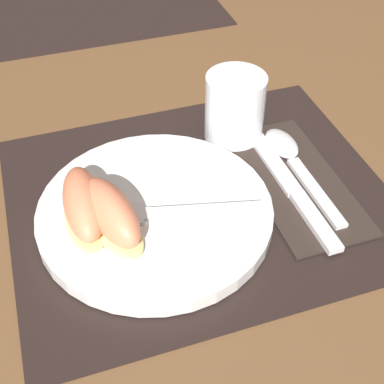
{
  "coord_description": "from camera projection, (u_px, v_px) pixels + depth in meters",
  "views": [
    {
      "loc": [
        -0.14,
        -0.4,
        0.41
      ],
      "look_at": [
        -0.01,
        -0.01,
        0.02
      ],
      "focal_mm": 50.0,
      "sensor_mm": 36.0,
      "label": 1
    }
  ],
  "objects": [
    {
      "name": "ground_plane",
      "position": [
        200.0,
        198.0,
        0.59
      ],
      "size": [
        3.0,
        3.0,
        0.0
      ],
      "primitive_type": "plane",
      "color": "brown"
    },
    {
      "name": "plate",
      "position": [
        155.0,
        213.0,
        0.56
      ],
      "size": [
        0.25,
        0.25,
        0.02
      ],
      "color": "white",
      "rests_on": "placemat"
    },
    {
      "name": "fork",
      "position": [
        152.0,
        214.0,
        0.54
      ],
      "size": [
        0.2,
        0.07,
        0.0
      ],
      "color": "silver",
      "rests_on": "plate"
    },
    {
      "name": "juice_glass",
      "position": [
        235.0,
        111.0,
        0.64
      ],
      "size": [
        0.07,
        0.07,
        0.08
      ],
      "color": "silver",
      "rests_on": "placemat"
    },
    {
      "name": "spoon",
      "position": [
        290.0,
        155.0,
        0.62
      ],
      "size": [
        0.03,
        0.17,
        0.01
      ],
      "color": "silver",
      "rests_on": "napkin"
    },
    {
      "name": "citrus_wedge_1",
      "position": [
        111.0,
        214.0,
        0.52
      ],
      "size": [
        0.07,
        0.11,
        0.05
      ],
      "color": "#F4DB84",
      "rests_on": "plate"
    },
    {
      "name": "placemat",
      "position": [
        200.0,
        197.0,
        0.59
      ],
      "size": [
        0.41,
        0.34,
        0.0
      ],
      "color": "black",
      "rests_on": "ground_plane"
    },
    {
      "name": "knife",
      "position": [
        289.0,
        184.0,
        0.59
      ],
      "size": [
        0.02,
        0.22,
        0.01
      ],
      "color": "silver",
      "rests_on": "napkin"
    },
    {
      "name": "citrus_wedge_0",
      "position": [
        84.0,
        205.0,
        0.53
      ],
      "size": [
        0.05,
        0.11,
        0.04
      ],
      "color": "#F4DB84",
      "rests_on": "plate"
    },
    {
      "name": "napkin",
      "position": [
        295.0,
        181.0,
        0.6
      ],
      "size": [
        0.1,
        0.21,
        0.0
      ],
      "color": "#2D231E",
      "rests_on": "placemat"
    }
  ]
}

